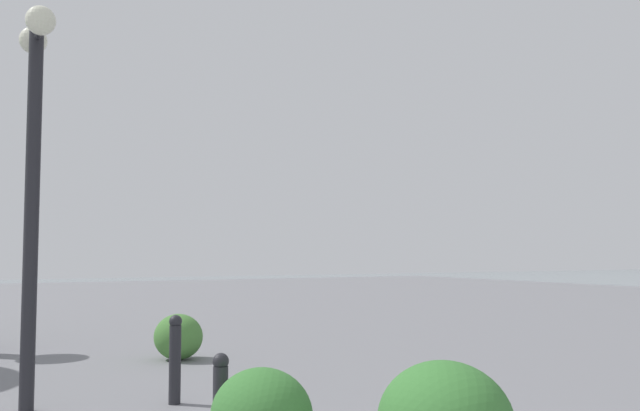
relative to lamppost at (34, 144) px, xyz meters
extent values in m
cylinder|color=#232328|center=(0.00, 0.00, -0.72)|extent=(0.14, 0.14, 3.74)
cylinder|color=#232328|center=(0.00, 0.00, 1.05)|extent=(0.70, 0.06, 0.06)
sphere|color=#EAEACC|center=(-0.35, 0.00, 1.13)|extent=(0.28, 0.28, 0.28)
sphere|color=#EAEACC|center=(0.35, 0.00, 1.13)|extent=(0.28, 0.28, 0.28)
cylinder|color=#232328|center=(-2.03, -1.23, -2.27)|extent=(0.12, 0.12, 0.63)
sphere|color=#232328|center=(-2.03, -1.23, -1.92)|extent=(0.13, 0.13, 0.13)
cylinder|color=#232328|center=(-0.33, -1.35, -2.19)|extent=(0.12, 0.12, 0.79)
sphere|color=#232328|center=(-0.33, -1.35, -1.76)|extent=(0.13, 0.13, 0.13)
ellipsoid|color=#477F38|center=(2.51, -2.22, -2.26)|extent=(0.76, 0.68, 0.65)
camera|label=1|loc=(-7.30, 0.67, -1.07)|focal=39.07mm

